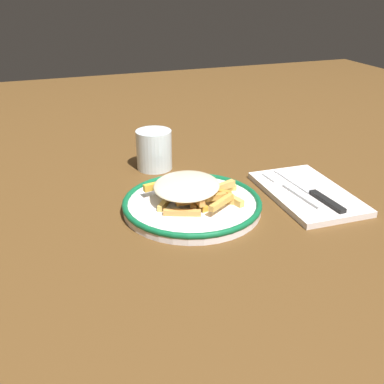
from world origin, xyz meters
The scene contains 7 objects.
ground_plane centered at (0.00, 0.00, 0.00)m, with size 2.60×2.60×0.00m, color #56381A.
plate centered at (0.00, 0.00, 0.01)m, with size 0.25×0.25×0.02m.
fries_heap centered at (0.00, 0.01, 0.04)m, with size 0.19×0.18×0.04m.
napkin centered at (0.23, -0.02, 0.01)m, with size 0.14×0.23×0.01m, color silver.
fork centered at (0.20, -0.01, 0.01)m, with size 0.03×0.18×0.00m.
knife centered at (0.23, -0.04, 0.01)m, with size 0.03×0.21×0.01m.
water_glass centered at (-0.01, 0.22, 0.04)m, with size 0.08×0.08×0.09m, color silver.
Camera 1 is at (-0.25, -0.70, 0.39)m, focal length 42.99 mm.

